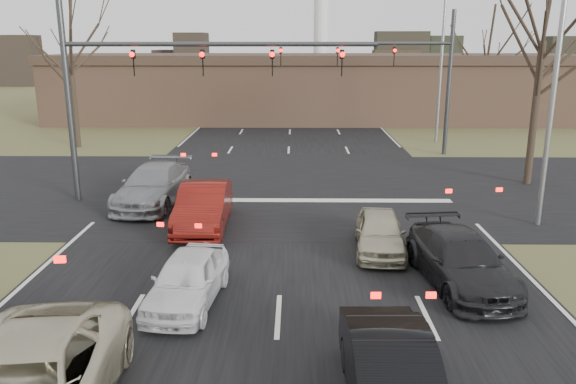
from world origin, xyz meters
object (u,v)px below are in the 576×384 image
car_red_ahead (203,206)px  mast_arm_far (400,65)px  car_black_hatch (392,376)px  mast_arm_near (150,74)px  car_grey_ahead (154,185)px  car_white_sedan (187,279)px  streetlight_right_far (439,53)px  car_silver_ahead (380,232)px  building (315,87)px  car_charcoal_sedan (460,260)px  streetlight_right_near (551,64)px

car_red_ahead → mast_arm_far: bearing=54.8°
car_red_ahead → car_black_hatch: bearing=-65.5°
mast_arm_near → car_grey_ahead: size_ratio=2.28×
mast_arm_near → car_grey_ahead: bearing=-90.3°
mast_arm_near → mast_arm_far: same height
mast_arm_far → car_red_ahead: size_ratio=2.39×
car_white_sedan → car_black_hatch: car_black_hatch is taller
mast_arm_near → streetlight_right_far: size_ratio=1.21×
car_red_ahead → car_silver_ahead: bearing=-22.6°
building → car_black_hatch: bearing=-89.9°
streetlight_right_far → car_red_ahead: (-12.11, -17.41, -4.82)m
streetlight_right_far → car_red_ahead: streetlight_right_far is taller
car_silver_ahead → streetlight_right_far: bearing=77.2°
mast_arm_near → car_black_hatch: mast_arm_near is taller
mast_arm_near → car_white_sedan: size_ratio=3.23×
car_grey_ahead → streetlight_right_far: bearing=49.5°
building → mast_arm_near: (-7.23, -25.00, 2.41)m
car_white_sedan → car_grey_ahead: (-2.98, 8.78, 0.13)m
car_white_sedan → car_red_ahead: 5.89m
car_grey_ahead → car_red_ahead: car_grey_ahead is taller
building → car_red_ahead: bearing=-99.6°
car_grey_ahead → car_silver_ahead: (8.23, -5.16, -0.14)m
car_charcoal_sedan → car_grey_ahead: bearing=136.4°
mast_arm_far → car_black_hatch: (-4.10, -23.46, -4.32)m
mast_arm_near → car_red_ahead: (2.44, -3.41, -4.31)m
mast_arm_near → mast_arm_far: size_ratio=1.09×
mast_arm_near → car_silver_ahead: mast_arm_near is taller
streetlight_right_far → car_grey_ahead: (-14.55, -14.50, -4.82)m
mast_arm_far → car_white_sedan: (-8.44, -19.28, -4.38)m
mast_arm_near → streetlight_right_near: (14.05, -3.00, 0.51)m
car_charcoal_sedan → car_silver_ahead: bearing=120.2°
car_charcoal_sedan → car_red_ahead: 8.88m
car_black_hatch → car_silver_ahead: bearing=81.9°
car_black_hatch → mast_arm_far: bearing=78.7°
mast_arm_near → car_silver_ahead: bearing=-34.5°
building → streetlight_right_far: (7.32, -11.00, 2.92)m
streetlight_right_near → car_grey_ahead: bearing=169.9°
building → car_charcoal_sedan: bearing=-85.2°
building → mast_arm_far: bearing=-74.4°
car_red_ahead → streetlight_right_near: bearing=0.6°
car_red_ahead → car_silver_ahead: size_ratio=1.27×
car_white_sedan → car_charcoal_sedan: car_charcoal_sedan is taller
mast_arm_far → car_charcoal_sedan: mast_arm_far is taller
building → car_red_ahead: 28.88m
car_black_hatch → streetlight_right_far: bearing=73.9°
car_charcoal_sedan → car_silver_ahead: car_charcoal_sedan is taller
car_white_sedan → car_charcoal_sedan: 7.15m
streetlight_right_far → car_white_sedan: streetlight_right_far is taller
car_charcoal_sedan → building: bearing=88.2°
streetlight_right_near → car_black_hatch: streetlight_right_near is taller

